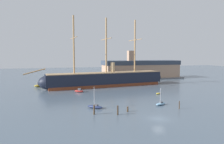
{
  "coord_description": "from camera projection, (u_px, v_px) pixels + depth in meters",
  "views": [
    {
      "loc": [
        -22.61,
        -37.59,
        13.78
      ],
      "look_at": [
        -0.87,
        31.2,
        7.88
      ],
      "focal_mm": 31.88,
      "sensor_mm": 36.0,
      "label": 1
    }
  ],
  "objects": [
    {
      "name": "mooring_piling_midwater",
      "position": [
        128.0,
        109.0,
        49.02
      ],
      "size": [
        0.42,
        0.42,
        1.25
      ],
      "primitive_type": "cylinder",
      "color": "#423323",
      "rests_on": "ground"
    },
    {
      "name": "seagull_in_flight",
      "position": [
        102.0,
        55.0,
        62.58
      ],
      "size": [
        0.45,
        1.19,
        0.13
      ],
      "color": "silver"
    },
    {
      "name": "sailboat_foreground_left",
      "position": [
        95.0,
        107.0,
        52.05
      ],
      "size": [
        4.17,
        3.93,
        5.75
      ],
      "color": "#1E284C",
      "rests_on": "ground"
    },
    {
      "name": "mooring_piling_left_pair",
      "position": [
        94.0,
        110.0,
        46.68
      ],
      "size": [
        0.4,
        0.4,
        2.21
      ],
      "primitive_type": "cylinder",
      "color": "#423323",
      "rests_on": "ground"
    },
    {
      "name": "motorboat_far_left",
      "position": [
        39.0,
        85.0,
        88.38
      ],
      "size": [
        5.05,
        3.82,
        1.96
      ],
      "color": "gold",
      "rests_on": "ground"
    },
    {
      "name": "tall_ship",
      "position": [
        106.0,
        79.0,
        89.84
      ],
      "size": [
        63.51,
        15.07,
        30.54
      ],
      "color": "brown",
      "rests_on": "ground"
    },
    {
      "name": "dockside_warehouse_right",
      "position": [
        141.0,
        70.0,
        120.19
      ],
      "size": [
        50.08,
        16.41,
        16.77
      ],
      "color": "#565659",
      "rests_on": "ground"
    },
    {
      "name": "ground_plane",
      "position": [
        159.0,
        119.0,
        43.64
      ],
      "size": [
        400.0,
        400.0,
        0.0
      ],
      "primitive_type": "plane",
      "color": "#4C5B6B"
    },
    {
      "name": "mooring_piling_nearest",
      "position": [
        179.0,
        105.0,
        51.47
      ],
      "size": [
        0.25,
        0.25,
        2.1
      ],
      "primitive_type": "cylinder",
      "color": "#423323",
      "rests_on": "ground"
    },
    {
      "name": "dinghy_mid_right",
      "position": [
        158.0,
        93.0,
        71.39
      ],
      "size": [
        2.4,
        1.92,
        0.52
      ],
      "color": "gold",
      "rests_on": "ground"
    },
    {
      "name": "sailboat_foreground_right",
      "position": [
        161.0,
        104.0,
        55.48
      ],
      "size": [
        3.84,
        2.19,
        4.8
      ],
      "color": "#7FB2D6",
      "rests_on": "ground"
    },
    {
      "name": "motorboat_alongside_bow",
      "position": [
        79.0,
        91.0,
        75.27
      ],
      "size": [
        3.78,
        3.0,
        1.48
      ],
      "color": "#B22D28",
      "rests_on": "ground"
    },
    {
      "name": "mooring_piling_right_pair",
      "position": [
        118.0,
        110.0,
        46.37
      ],
      "size": [
        0.36,
        0.36,
        2.18
      ],
      "primitive_type": "cylinder",
      "color": "#382B1E",
      "rests_on": "ground"
    }
  ]
}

